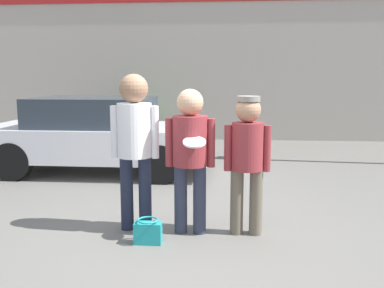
# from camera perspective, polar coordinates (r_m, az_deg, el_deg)

# --- Properties ---
(ground_plane) EXTENTS (56.00, 56.00, 0.00)m
(ground_plane) POSITION_cam_1_polar(r_m,az_deg,el_deg) (5.04, -1.02, -12.10)
(ground_plane) COLOR #66635E
(storefront_building) EXTENTS (24.00, 0.22, 4.15)m
(storefront_building) POSITION_cam_1_polar(r_m,az_deg,el_deg) (12.36, 2.74, 10.38)
(storefront_building) COLOR #B2A89E
(storefront_building) RESTS_ON ground
(person_left) EXTENTS (0.57, 0.40, 1.84)m
(person_left) POSITION_cam_1_polar(r_m,az_deg,el_deg) (5.00, -7.65, 1.05)
(person_left) COLOR #1E2338
(person_left) RESTS_ON ground
(person_middle_with_frisbee) EXTENTS (0.57, 0.60, 1.68)m
(person_middle_with_frisbee) POSITION_cam_1_polar(r_m,az_deg,el_deg) (4.87, -0.25, -0.50)
(person_middle_with_frisbee) COLOR #2D3347
(person_middle_with_frisbee) RESTS_ON ground
(person_right) EXTENTS (0.53, 0.36, 1.60)m
(person_right) POSITION_cam_1_polar(r_m,az_deg,el_deg) (4.88, 7.39, -1.20)
(person_right) COLOR #665B4C
(person_right) RESTS_ON ground
(parked_car_near) EXTENTS (4.22, 1.87, 1.42)m
(parked_car_near) POSITION_cam_1_polar(r_m,az_deg,el_deg) (8.34, -12.47, 1.31)
(parked_car_near) COLOR silver
(parked_car_near) RESTS_ON ground
(shrub) EXTENTS (1.15, 1.15, 1.15)m
(shrub) POSITION_cam_1_polar(r_m,az_deg,el_deg) (11.93, -7.34, 2.99)
(shrub) COLOR #2D6B33
(shrub) RESTS_ON ground
(handbag) EXTENTS (0.30, 0.23, 0.28)m
(handbag) POSITION_cam_1_polar(r_m,az_deg,el_deg) (4.80, -5.90, -11.57)
(handbag) COLOR teal
(handbag) RESTS_ON ground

